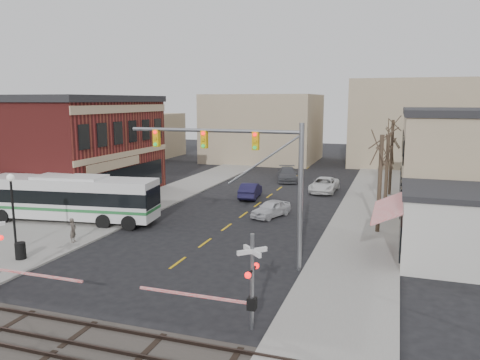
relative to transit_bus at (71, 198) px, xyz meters
name	(u,v)px	position (x,y,z in m)	size (l,w,h in m)	color
ground	(161,275)	(11.65, -7.67, -1.91)	(160.00, 160.00, 0.00)	black
sidewalk_west	(172,193)	(2.15, 12.33, -1.85)	(5.00, 60.00, 0.12)	gray
sidewalk_east	(369,207)	(21.15, 12.33, -1.85)	(5.00, 60.00, 0.12)	gray
ballast_strip	(58,350)	(11.65, -15.67, -1.88)	(160.00, 5.00, 0.06)	#332D28
rail_tracks	(57,348)	(11.65, -15.67, -1.79)	(160.00, 3.91, 0.14)	#2D231E
awning_shop	(477,228)	(27.62, -0.67, 0.26)	(9.74, 6.20, 4.30)	beige
tree_east_a	(380,184)	(22.15, 4.33, 1.59)	(0.28, 0.28, 6.75)	#382B21
tree_east_b	(386,174)	(22.45, 10.33, 1.36)	(0.28, 0.28, 6.30)	#382B21
tree_east_c	(391,158)	(22.65, 18.33, 1.81)	(0.28, 0.28, 7.20)	#382B21
transit_bus	(71,198)	(0.00, 0.00, 0.00)	(13.43, 4.61, 3.39)	silver
traffic_signal_mast	(251,164)	(15.63, -4.53, 3.84)	(10.15, 0.30, 8.00)	gray
rr_crossing_west	(0,252)	(5.39, -12.01, 0.06)	(5.60, 1.36, 4.00)	gray
rr_crossing_east	(242,282)	(17.55, -11.77, 0.06)	(5.60, 1.36, 4.00)	gray
street_lamp	(12,197)	(1.53, -7.15, 1.56)	(0.44, 0.44, 4.74)	black
trash_bin	(20,251)	(2.91, -8.23, -1.30)	(0.60, 0.60, 0.97)	black
car_a	(271,209)	(13.90, 6.43, -1.24)	(1.58, 3.92, 1.34)	silver
car_b	(250,190)	(10.18, 12.84, -1.17)	(1.55, 4.44, 1.46)	#181536
car_c	(324,185)	(16.36, 18.04, -1.18)	(2.42, 5.24, 1.46)	silver
car_d	(287,174)	(11.37, 23.24, -1.13)	(2.17, 5.35, 1.55)	#48494E
pedestrian_near	(73,230)	(3.66, -4.53, -1.00)	(0.58, 0.38, 1.58)	#554C44
pedestrian_far	(82,207)	(0.27, 0.85, -0.93)	(0.84, 0.65, 1.72)	#33375A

